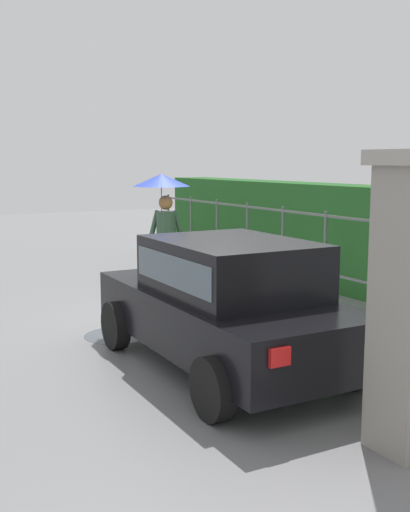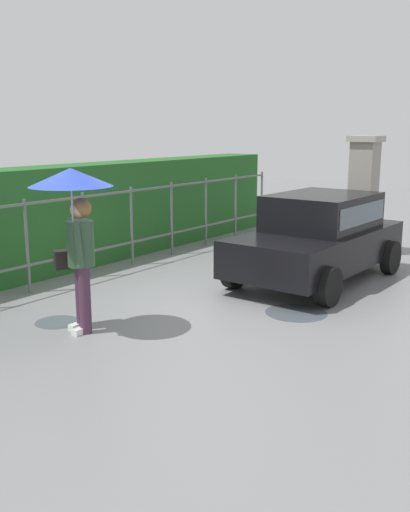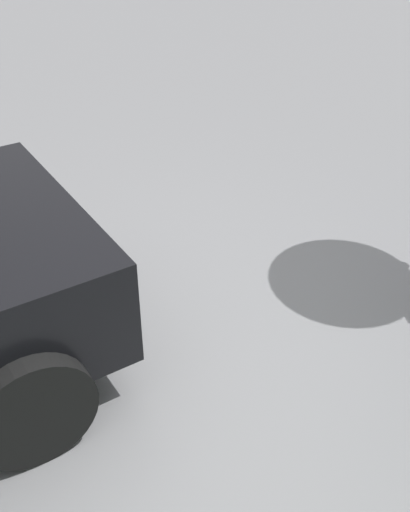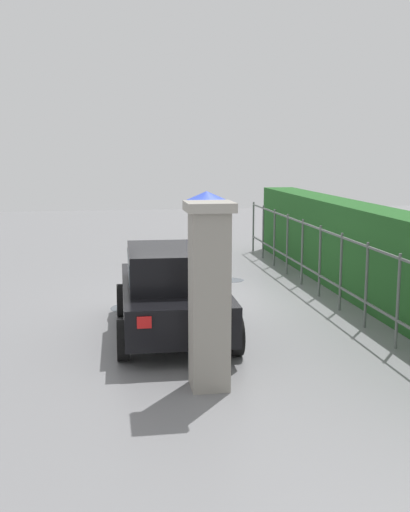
{
  "view_description": "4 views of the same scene",
  "coord_description": "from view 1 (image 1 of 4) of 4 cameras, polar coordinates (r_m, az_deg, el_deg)",
  "views": [
    {
      "loc": [
        7.95,
        -4.37,
        2.34
      ],
      "look_at": [
        0.12,
        0.08,
        0.96
      ],
      "focal_mm": 43.97,
      "sensor_mm": 36.0,
      "label": 1
    },
    {
      "loc": [
        -6.95,
        -5.02,
        2.58
      ],
      "look_at": [
        -0.13,
        -0.02,
        0.72
      ],
      "focal_mm": 41.08,
      "sensor_mm": 36.0,
      "label": 2
    },
    {
      "loc": [
        1.25,
        2.16,
        2.49
      ],
      "look_at": [
        -0.17,
        0.05,
        0.76
      ],
      "focal_mm": 42.74,
      "sensor_mm": 36.0,
      "label": 3
    },
    {
      "loc": [
        12.26,
        -1.87,
        3.07
      ],
      "look_at": [
        -0.01,
        0.1,
        0.95
      ],
      "focal_mm": 44.19,
      "sensor_mm": 36.0,
      "label": 4
    }
  ],
  "objects": [
    {
      "name": "pedestrian",
      "position": [
        11.22,
        -3.77,
        4.84
      ],
      "size": [
        1.02,
        1.02,
        2.1
      ],
      "rotation": [
        0.0,
        0.0,
        2.64
      ],
      "color": "#47283D",
      "rests_on": "ground"
    },
    {
      "name": "ground_plane",
      "position": [
        9.37,
        -0.77,
        -5.75
      ],
      "size": [
        40.0,
        40.0,
        0.0
      ],
      "primitive_type": "plane",
      "color": "slate"
    },
    {
      "name": "puddle_near",
      "position": [
        8.6,
        -8.03,
        -7.15
      ],
      "size": [
        0.88,
        0.88,
        0.0
      ],
      "primitive_type": "cylinder",
      "color": "#4C545B",
      "rests_on": "ground"
    },
    {
      "name": "fence_section",
      "position": [
        10.77,
        10.84,
        0.46
      ],
      "size": [
        11.96,
        0.05,
        1.5
      ],
      "color": "#59605B",
      "rests_on": "ground"
    },
    {
      "name": "hedge_row",
      "position": [
        11.34,
        14.28,
        1.4
      ],
      "size": [
        12.91,
        0.9,
        1.9
      ],
      "primitive_type": "cube",
      "color": "#235B23",
      "rests_on": "ground"
    },
    {
      "name": "puddle_far",
      "position": [
        11.61,
        -1.07,
        -2.91
      ],
      "size": [
        0.6,
        0.6,
        0.0
      ],
      "primitive_type": "cylinder",
      "color": "#4C545B",
      "rests_on": "ground"
    },
    {
      "name": "car",
      "position": [
        7.02,
        1.99,
        -3.93
      ],
      "size": [
        3.77,
        1.93,
        1.48
      ],
      "rotation": [
        0.0,
        0.0,
        3.12
      ],
      "color": "black",
      "rests_on": "ground"
    }
  ]
}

